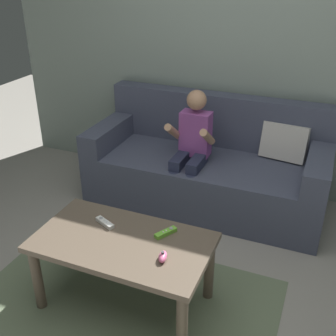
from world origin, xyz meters
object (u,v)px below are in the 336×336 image
object	(u,v)px
coffee_table	(123,250)
game_remote_lime_far_corner	(166,233)
game_remote_white_near_edge	(105,223)
nunchuk_pink	(163,257)
person_seated_on_couch	(192,146)
couch	(208,167)

from	to	relation	value
coffee_table	game_remote_lime_far_corner	bearing A→B (deg)	34.32
coffee_table	game_remote_white_near_edge	xyz separation A→B (m)	(-0.17, 0.09, 0.08)
nunchuk_pink	person_seated_on_couch	bearing A→B (deg)	102.77
coffee_table	nunchuk_pink	xyz separation A→B (m)	(0.28, -0.07, 0.09)
coffee_table	game_remote_white_near_edge	world-z (taller)	game_remote_white_near_edge
couch	game_remote_white_near_edge	size ratio (longest dim) A/B	13.41
game_remote_lime_far_corner	couch	bearing A→B (deg)	95.54
couch	game_remote_lime_far_corner	bearing A→B (deg)	-84.46
coffee_table	couch	bearing A→B (deg)	86.19
nunchuk_pink	game_remote_lime_far_corner	size ratio (longest dim) A/B	0.70
person_seated_on_couch	game_remote_white_near_edge	world-z (taller)	person_seated_on_couch
person_seated_on_couch	coffee_table	bearing A→B (deg)	-89.96
coffee_table	game_remote_white_near_edge	bearing A→B (deg)	150.49
couch	game_remote_white_near_edge	world-z (taller)	couch
couch	game_remote_lime_far_corner	xyz separation A→B (m)	(0.12, -1.20, 0.17)
coffee_table	nunchuk_pink	bearing A→B (deg)	-14.28
couch	game_remote_lime_far_corner	world-z (taller)	couch
person_seated_on_couch	game_remote_white_near_edge	size ratio (longest dim) A/B	6.86
person_seated_on_couch	nunchuk_pink	distance (m)	1.26
coffee_table	game_remote_lime_far_corner	xyz separation A→B (m)	(0.21, 0.14, 0.08)
game_remote_lime_far_corner	game_remote_white_near_edge	bearing A→B (deg)	-173.02
game_remote_white_near_edge	game_remote_lime_far_corner	distance (m)	0.37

